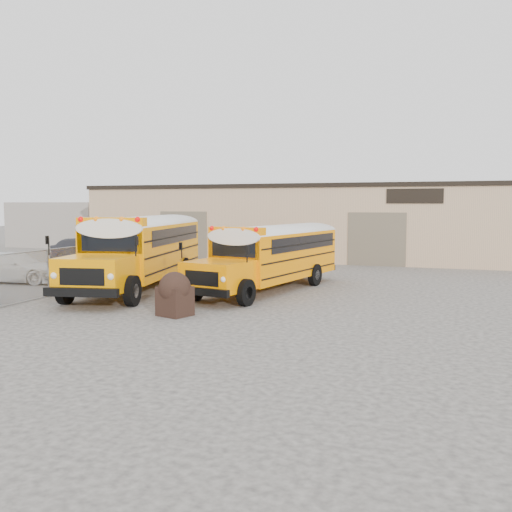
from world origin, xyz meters
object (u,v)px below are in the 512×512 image
(car_dark, at_px, (89,253))
(school_bus_right, at_px, (326,244))
(car_white, at_px, (14,267))
(tarp_bundle, at_px, (175,293))
(school_bus_left, at_px, (183,237))

(car_dark, bearing_deg, school_bus_right, -68.78)
(car_white, bearing_deg, school_bus_right, -70.60)
(school_bus_right, xyz_separation_m, tarp_bundle, (-2.14, -11.65, -0.84))
(school_bus_left, distance_m, car_dark, 5.59)
(school_bus_left, distance_m, tarp_bundle, 12.37)
(school_bus_right, bearing_deg, school_bus_left, -175.87)
(school_bus_left, xyz_separation_m, tarp_bundle, (5.36, -11.10, -1.05))
(tarp_bundle, relative_size, car_dark, 0.28)
(school_bus_right, relative_size, car_dark, 1.93)
(tarp_bundle, height_order, car_white, tarp_bundle)
(tarp_bundle, bearing_deg, school_bus_left, 115.76)
(car_white, bearing_deg, car_dark, -5.78)
(school_bus_right, distance_m, car_white, 14.42)
(school_bus_left, height_order, tarp_bundle, school_bus_left)
(car_white, height_order, car_dark, car_dark)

